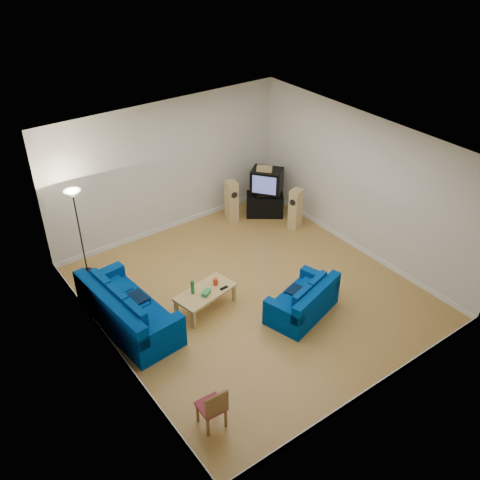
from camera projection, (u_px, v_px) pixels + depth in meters
room at (252, 230)px, 10.20m from camera, size 6.01×6.51×3.21m
sofa_three_seat at (127, 314)px, 9.99m from camera, size 1.20×2.36×0.88m
sofa_loveseat at (304, 303)px, 10.34m from camera, size 1.64×1.20×0.74m
coffee_table at (205, 293)px, 10.42m from camera, size 1.29×0.82×0.44m
bottle at (193, 287)px, 10.26m from camera, size 0.08×0.08×0.30m
tissue_box at (206, 293)px, 10.28m from camera, size 0.23×0.20×0.08m
red_canister at (216, 282)px, 10.53m from camera, size 0.11×0.11×0.13m
remote at (224, 288)px, 10.46m from camera, size 0.18×0.07×0.02m
tv_stand at (265, 205)px, 13.62m from camera, size 1.05×0.96×0.56m
av_receiver at (264, 194)px, 13.42m from camera, size 0.54×0.51×0.10m
television at (267, 180)px, 13.29m from camera, size 0.89×0.92×0.58m
centre_speaker at (264, 169)px, 13.04m from camera, size 0.36×0.37×0.13m
speaker_left at (232, 201)px, 13.24m from camera, size 0.30×0.36×1.07m
speaker_right at (295, 209)px, 12.97m from camera, size 0.36×0.32×1.02m
floor_lamp at (75, 206)px, 10.77m from camera, size 0.34×0.34×1.99m
dining_chair at (213, 407)px, 8.02m from camera, size 0.41×0.41×0.81m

